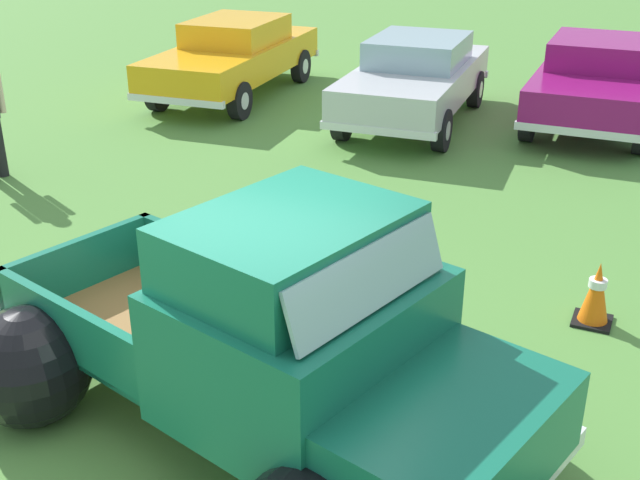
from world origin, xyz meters
TOP-DOWN VIEW (x-y plane):
  - ground_plane at (0.00, 0.00)m, footprint 80.00×80.00m
  - vintage_pickup_truck at (0.37, -0.10)m, footprint 4.96×3.66m
  - show_car_0 at (-5.18, 8.95)m, footprint 2.16×4.75m
  - show_car_1 at (-1.45, 8.60)m, footprint 2.07×4.46m
  - show_car_2 at (1.38, 9.72)m, footprint 1.98×4.32m
  - lane_cone_0 at (2.28, 2.76)m, footprint 0.36×0.36m

SIDE VIEW (x-z plane):
  - ground_plane at x=0.00m, z-range 0.00..0.00m
  - lane_cone_0 at x=2.28m, z-range 0.00..0.63m
  - vintage_pickup_truck at x=0.37m, z-range -0.22..1.74m
  - show_car_1 at x=-1.45m, z-range 0.07..1.50m
  - show_car_2 at x=1.38m, z-range 0.07..1.50m
  - show_car_0 at x=-5.18m, z-range 0.07..1.50m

